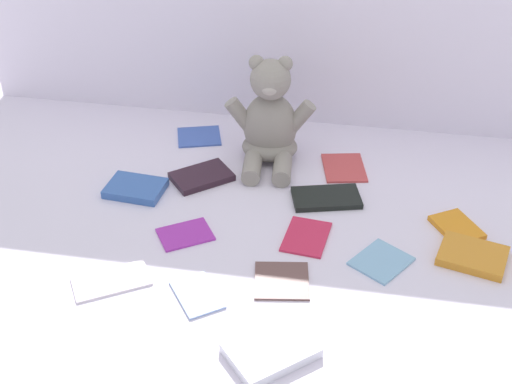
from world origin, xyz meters
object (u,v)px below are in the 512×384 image
(book_case_3, at_px, (199,136))
(book_case_10, at_px, (326,198))
(book_case_1, at_px, (457,227))
(book_case_4, at_px, (282,280))
(book_case_0, at_px, (202,177))
(book_case_5, at_px, (135,188))
(book_case_8, at_px, (344,167))
(book_case_12, at_px, (473,256))
(book_case_7, at_px, (197,294))
(teddy_bear, at_px, (270,123))
(book_case_9, at_px, (271,350))
(book_case_13, at_px, (111,280))
(book_case_6, at_px, (306,236))
(book_case_11, at_px, (381,260))
(book_case_2, at_px, (185,233))

(book_case_3, relative_size, book_case_10, 0.72)
(book_case_1, height_order, book_case_4, book_case_1)
(book_case_0, height_order, book_case_5, book_case_5)
(book_case_4, bearing_deg, book_case_8, 159.26)
(book_case_10, height_order, book_case_12, book_case_12)
(book_case_0, relative_size, book_case_7, 1.21)
(book_case_0, distance_m, book_case_4, 0.37)
(book_case_7, relative_size, book_case_12, 0.85)
(teddy_bear, relative_size, book_case_4, 2.47)
(teddy_bear, relative_size, book_case_9, 1.82)
(book_case_8, relative_size, book_case_9, 0.86)
(teddy_bear, relative_size, book_case_3, 2.42)
(book_case_7, height_order, book_case_10, book_case_10)
(book_case_0, distance_m, book_case_13, 0.36)
(book_case_6, xyz_separation_m, book_case_8, (0.05, 0.26, 0.00))
(book_case_5, relative_size, book_case_9, 0.89)
(book_case_5, height_order, book_case_11, book_case_5)
(teddy_bear, height_order, book_case_3, teddy_bear)
(book_case_12, bearing_deg, book_case_3, 74.77)
(book_case_6, bearing_deg, book_case_10, 85.16)
(book_case_7, bearing_deg, book_case_6, 13.45)
(book_case_4, distance_m, book_case_6, 0.14)
(book_case_0, xyz_separation_m, book_case_4, (0.22, -0.30, -0.00))
(book_case_7, xyz_separation_m, book_case_12, (0.48, 0.18, 0.00))
(book_case_13, bearing_deg, book_case_11, -105.16)
(book_case_2, distance_m, book_case_8, 0.41)
(book_case_7, xyz_separation_m, book_case_10, (0.19, 0.33, 0.00))
(book_case_3, height_order, book_case_8, book_case_8)
(book_case_8, distance_m, book_case_13, 0.58)
(teddy_bear, distance_m, book_case_3, 0.21)
(book_case_3, height_order, book_case_4, same)
(book_case_9, xyz_separation_m, book_case_11, (0.16, 0.26, -0.00))
(book_case_3, bearing_deg, book_case_5, -124.28)
(book_case_5, bearing_deg, book_case_10, 100.64)
(book_case_0, xyz_separation_m, book_case_3, (-0.05, 0.17, -0.00))
(book_case_10, bearing_deg, book_case_3, 42.18)
(book_case_10, bearing_deg, book_case_4, 153.21)
(book_case_4, height_order, book_case_13, same)
(book_case_0, bearing_deg, book_case_12, 32.97)
(book_case_8, height_order, book_case_13, same)
(book_case_7, xyz_separation_m, book_case_8, (0.22, 0.45, 0.00))
(book_case_12, bearing_deg, book_case_1, 29.71)
(book_case_1, distance_m, book_case_9, 0.49)
(book_case_8, bearing_deg, book_case_0, 5.70)
(book_case_2, xyz_separation_m, book_case_6, (0.23, 0.03, 0.00))
(book_case_4, height_order, book_case_10, book_case_10)
(book_case_4, bearing_deg, book_case_10, 159.46)
(book_case_0, relative_size, book_case_8, 1.08)
(book_case_3, distance_m, book_case_10, 0.38)
(book_case_12, bearing_deg, book_case_8, 58.21)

